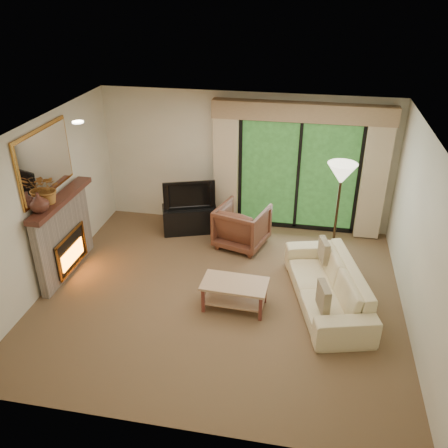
% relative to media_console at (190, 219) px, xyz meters
% --- Properties ---
extents(floor, '(5.50, 5.50, 0.00)m').
position_rel_media_console_xyz_m(floor, '(0.99, -1.95, -0.26)').
color(floor, brown).
rests_on(floor, ground).
extents(ceiling, '(5.50, 5.50, 0.00)m').
position_rel_media_console_xyz_m(ceiling, '(0.99, -1.95, 2.34)').
color(ceiling, white).
rests_on(ceiling, ground).
extents(wall_back, '(5.00, 0.00, 5.00)m').
position_rel_media_console_xyz_m(wall_back, '(0.99, 0.55, 1.04)').
color(wall_back, beige).
rests_on(wall_back, ground).
extents(wall_front, '(5.00, 0.00, 5.00)m').
position_rel_media_console_xyz_m(wall_front, '(0.99, -4.45, 1.04)').
color(wall_front, beige).
rests_on(wall_front, ground).
extents(wall_left, '(0.00, 5.00, 5.00)m').
position_rel_media_console_xyz_m(wall_left, '(-1.76, -1.95, 1.04)').
color(wall_left, beige).
rests_on(wall_left, ground).
extents(wall_right, '(0.00, 5.00, 5.00)m').
position_rel_media_console_xyz_m(wall_right, '(3.74, -1.95, 1.04)').
color(wall_right, beige).
rests_on(wall_right, ground).
extents(fireplace, '(0.24, 1.70, 1.37)m').
position_rel_media_console_xyz_m(fireplace, '(-1.64, -1.75, 0.43)').
color(fireplace, gray).
rests_on(fireplace, floor).
extents(mirror, '(0.07, 1.45, 1.02)m').
position_rel_media_console_xyz_m(mirror, '(-1.73, -1.75, 1.69)').
color(mirror, '#B97C32').
rests_on(mirror, wall_left).
extents(sliding_door, '(2.26, 0.10, 2.16)m').
position_rel_media_console_xyz_m(sliding_door, '(1.99, 0.50, 0.84)').
color(sliding_door, black).
rests_on(sliding_door, floor).
extents(curtain_left, '(0.45, 0.18, 2.35)m').
position_rel_media_console_xyz_m(curtain_left, '(0.64, 0.39, 0.94)').
color(curtain_left, '#C8AE8A').
rests_on(curtain_left, floor).
extents(curtain_right, '(0.45, 0.18, 2.35)m').
position_rel_media_console_xyz_m(curtain_right, '(3.34, 0.39, 0.94)').
color(curtain_right, '#C8AE8A').
rests_on(curtain_right, floor).
extents(cornice, '(3.20, 0.24, 0.32)m').
position_rel_media_console_xyz_m(cornice, '(1.99, 0.41, 2.06)').
color(cornice, '#9A7856').
rests_on(cornice, wall_back).
extents(media_console, '(1.11, 0.77, 0.51)m').
position_rel_media_console_xyz_m(media_console, '(0.00, 0.00, 0.00)').
color(media_console, black).
rests_on(media_console, floor).
extents(tv, '(0.96, 0.44, 0.56)m').
position_rel_media_console_xyz_m(tv, '(-0.00, 0.00, 0.53)').
color(tv, black).
rests_on(tv, media_console).
extents(armchair, '(1.04, 1.06, 0.78)m').
position_rel_media_console_xyz_m(armchair, '(1.07, -0.36, 0.14)').
color(armchair, brown).
rests_on(armchair, floor).
extents(sofa, '(1.40, 2.35, 0.64)m').
position_rel_media_console_xyz_m(sofa, '(2.59, -1.83, 0.07)').
color(sofa, beige).
rests_on(sofa, floor).
extents(pillow_near, '(0.20, 0.40, 0.38)m').
position_rel_media_console_xyz_m(pillow_near, '(2.52, -2.46, 0.29)').
color(pillow_near, '#523824').
rests_on(pillow_near, sofa).
extents(pillow_far, '(0.18, 0.37, 0.36)m').
position_rel_media_console_xyz_m(pillow_far, '(2.52, -1.19, 0.28)').
color(pillow_far, '#523824').
rests_on(pillow_far, sofa).
extents(coffee_table, '(0.99, 0.57, 0.43)m').
position_rel_media_console_xyz_m(coffee_table, '(1.25, -2.20, -0.04)').
color(coffee_table, tan).
rests_on(coffee_table, floor).
extents(floor_lamp, '(0.61, 0.61, 1.79)m').
position_rel_media_console_xyz_m(floor_lamp, '(2.69, -0.58, 0.64)').
color(floor_lamp, beige).
rests_on(floor_lamp, floor).
extents(vase, '(0.29, 0.29, 0.30)m').
position_rel_media_console_xyz_m(vase, '(-1.62, -2.27, 1.26)').
color(vase, '#49241B').
rests_on(vase, fireplace).
extents(branches, '(0.47, 0.43, 0.47)m').
position_rel_media_console_xyz_m(branches, '(-1.62, -1.98, 1.35)').
color(branches, '#9E6429').
rests_on(branches, fireplace).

